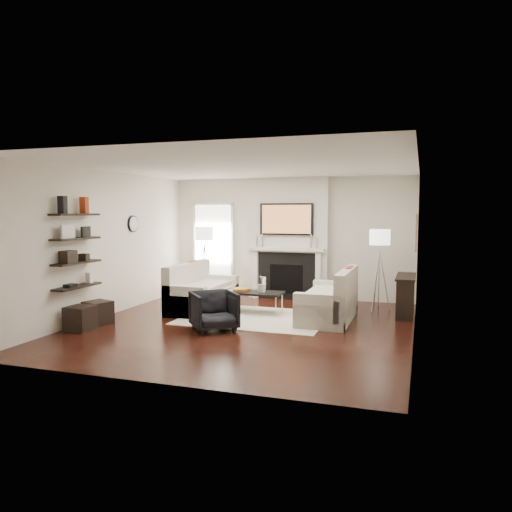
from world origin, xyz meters
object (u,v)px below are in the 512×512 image
(loveseat_left_base, at_px, (203,300))
(ottoman_near, at_px, (98,313))
(lamp_left_shade, at_px, (204,234))
(armchair, at_px, (214,309))
(lamp_right_shade, at_px, (380,237))
(loveseat_right_base, at_px, (328,308))
(coffee_table, at_px, (254,293))

(loveseat_left_base, height_order, ottoman_near, loveseat_left_base)
(ottoman_near, bearing_deg, lamp_left_shade, 78.73)
(armchair, relative_size, lamp_right_shade, 1.76)
(loveseat_right_base, bearing_deg, lamp_right_shade, 55.88)
(coffee_table, distance_m, lamp_left_shade, 2.40)
(loveseat_left_base, height_order, lamp_right_shade, lamp_right_shade)
(lamp_right_shade, distance_m, ottoman_near, 5.45)
(coffee_table, xyz_separation_m, lamp_right_shade, (2.24, 1.06, 1.05))
(loveseat_right_base, xyz_separation_m, lamp_right_shade, (0.80, 1.17, 1.24))
(armchair, relative_size, lamp_left_shade, 1.76)
(armchair, xyz_separation_m, lamp_left_shade, (-1.47, 2.88, 1.10))
(loveseat_left_base, bearing_deg, lamp_right_shade, 18.04)
(loveseat_left_base, relative_size, coffee_table, 1.64)
(lamp_left_shade, relative_size, ottoman_near, 1.00)
(loveseat_left_base, relative_size, ottoman_near, 4.50)
(coffee_table, bearing_deg, lamp_right_shade, 25.26)
(loveseat_left_base, xyz_separation_m, armchair, (0.87, -1.47, 0.14))
(armchair, bearing_deg, lamp_right_shade, 6.16)
(ottoman_near, bearing_deg, loveseat_left_base, 54.53)
(loveseat_left_base, distance_m, ottoman_near, 2.09)
(coffee_table, xyz_separation_m, armchair, (-0.19, -1.49, -0.05))
(lamp_left_shade, bearing_deg, loveseat_left_base, -67.05)
(loveseat_left_base, xyz_separation_m, lamp_left_shade, (-0.59, 1.41, 1.24))
(lamp_left_shade, bearing_deg, ottoman_near, -101.27)
(loveseat_right_base, relative_size, ottoman_near, 4.50)
(loveseat_left_base, height_order, loveseat_right_base, same)
(lamp_left_shade, bearing_deg, coffee_table, -39.93)
(loveseat_right_base, bearing_deg, loveseat_left_base, 177.76)
(armchair, bearing_deg, coffee_table, 42.59)
(lamp_left_shade, height_order, lamp_right_shade, same)
(loveseat_left_base, xyz_separation_m, loveseat_right_base, (2.51, -0.10, 0.00))
(ottoman_near, bearing_deg, lamp_right_shade, 31.61)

